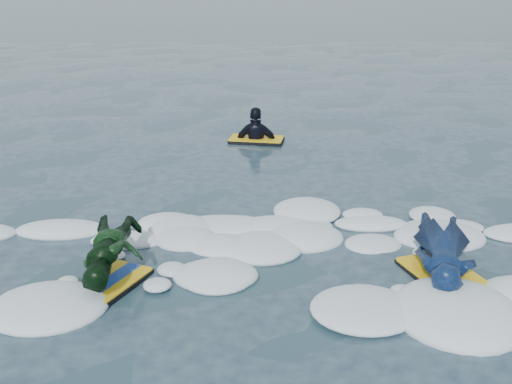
% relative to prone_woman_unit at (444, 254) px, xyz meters
% --- Properties ---
extents(ground, '(120.00, 120.00, 0.00)m').
position_rel_prone_woman_unit_xyz_m(ground, '(-2.57, -0.45, -0.23)').
color(ground, '#19343D').
rests_on(ground, ground).
extents(foam_band, '(12.00, 3.10, 0.30)m').
position_rel_prone_woman_unit_xyz_m(foam_band, '(-2.57, 0.59, -0.23)').
color(foam_band, white).
rests_on(foam_band, ground).
extents(prone_woman_unit, '(1.02, 1.85, 0.46)m').
position_rel_prone_woman_unit_xyz_m(prone_woman_unit, '(0.00, 0.00, 0.00)').
color(prone_woman_unit, black).
rests_on(prone_woman_unit, ground).
extents(prone_child_unit, '(0.84, 1.40, 0.53)m').
position_rel_prone_woman_unit_xyz_m(prone_child_unit, '(-3.53, -0.08, 0.04)').
color(prone_child_unit, black).
rests_on(prone_child_unit, ground).
extents(waiting_rider_unit, '(1.08, 0.71, 1.50)m').
position_rel_prone_woman_unit_xyz_m(waiting_rider_unit, '(-1.96, 5.36, -0.32)').
color(waiting_rider_unit, black).
rests_on(waiting_rider_unit, ground).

